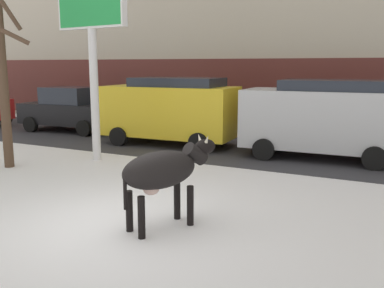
# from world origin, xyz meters

# --- Properties ---
(ground_plane) EXTENTS (120.00, 120.00, 0.00)m
(ground_plane) POSITION_xyz_m (0.00, 0.00, 0.00)
(ground_plane) COLOR white
(road_strip) EXTENTS (60.00, 5.60, 0.01)m
(road_strip) POSITION_xyz_m (0.00, 7.59, 0.00)
(road_strip) COLOR #333338
(road_strip) RESTS_ON ground
(cow_black) EXTENTS (1.20, 1.89, 1.54)m
(cow_black) POSITION_xyz_m (0.85, 0.15, 0.99)
(cow_black) COLOR black
(cow_black) RESTS_ON ground
(billboard) EXTENTS (2.52, 0.54, 5.56)m
(billboard) POSITION_xyz_m (-3.66, 3.93, 4.31)
(billboard) COLOR silver
(billboard) RESTS_ON ground
(car_black_sedan) EXTENTS (4.28, 2.14, 1.84)m
(car_black_sedan) POSITION_xyz_m (-8.20, 7.88, 0.91)
(car_black_sedan) COLOR black
(car_black_sedan) RESTS_ON ground
(car_yellow_van) EXTENTS (4.69, 2.29, 2.32)m
(car_yellow_van) POSITION_xyz_m (-2.94, 7.07, 1.24)
(car_yellow_van) COLOR gold
(car_yellow_van) RESTS_ON ground
(car_silver_van) EXTENTS (4.69, 2.29, 2.32)m
(car_silver_van) POSITION_xyz_m (2.21, 7.09, 1.24)
(car_silver_van) COLOR #B7BABF
(car_silver_van) RESTS_ON ground
(pedestrian_near_billboard) EXTENTS (0.36, 0.24, 1.73)m
(pedestrian_near_billboard) POSITION_xyz_m (-5.05, 10.45, 0.88)
(pedestrian_near_billboard) COLOR #282833
(pedestrian_near_billboard) RESTS_ON ground
(pedestrian_by_cars) EXTENTS (0.36, 0.24, 1.73)m
(pedestrian_by_cars) POSITION_xyz_m (1.30, 10.45, 0.88)
(pedestrian_by_cars) COLOR #282833
(pedestrian_by_cars) RESTS_ON ground
(bare_tree_left_lot) EXTENTS (1.74, 1.74, 5.47)m
(bare_tree_left_lot) POSITION_xyz_m (-5.19, 2.09, 2.90)
(bare_tree_left_lot) COLOR #4C3828
(bare_tree_left_lot) RESTS_ON ground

